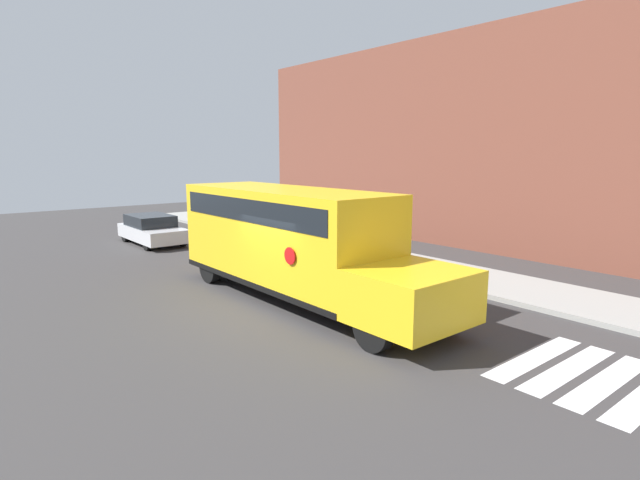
# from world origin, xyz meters

# --- Properties ---
(ground_plane) EXTENTS (60.00, 60.00, 0.00)m
(ground_plane) POSITION_xyz_m (0.00, 0.00, 0.00)
(ground_plane) COLOR #3A3838
(sidewalk_strip) EXTENTS (44.00, 3.00, 0.15)m
(sidewalk_strip) POSITION_xyz_m (0.00, 6.50, 0.07)
(sidewalk_strip) COLOR #9E9E99
(sidewalk_strip) RESTS_ON ground
(building_backdrop) EXTENTS (32.00, 4.00, 9.38)m
(building_backdrop) POSITION_xyz_m (0.00, 13.00, 4.69)
(building_backdrop) COLOR brown
(building_backdrop) RESTS_ON ground
(crosswalk_stripes) EXTENTS (3.30, 3.20, 0.01)m
(crosswalk_stripes) POSITION_xyz_m (7.57, 2.00, 0.00)
(crosswalk_stripes) COLOR white
(crosswalk_stripes) RESTS_ON ground
(school_bus) EXTENTS (9.90, 2.57, 3.17)m
(school_bus) POSITION_xyz_m (-0.60, 0.75, 1.79)
(school_bus) COLOR yellow
(school_bus) RESTS_ON ground
(parked_car) EXTENTS (4.31, 1.85, 1.34)m
(parked_car) POSITION_xyz_m (-11.91, 0.89, 0.67)
(parked_car) COLOR silver
(parked_car) RESTS_ON ground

